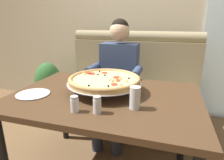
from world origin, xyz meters
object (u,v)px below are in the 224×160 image
at_px(diner_main, 117,74).
at_px(potted_plant, 49,84).
at_px(booth_bench, 130,93).
at_px(dining_table, 105,105).
at_px(plate_near_left, 33,93).
at_px(drinking_glass, 135,99).
at_px(pizza, 105,80).
at_px(shaker_oregano, 75,105).
at_px(shaker_pepper_flakes, 97,106).

bearing_deg(diner_main, potted_plant, 164.75).
distance_m(booth_bench, dining_table, 0.97).
distance_m(diner_main, plate_near_left, 0.92).
relative_size(booth_bench, plate_near_left, 6.66).
bearing_deg(drinking_glass, diner_main, 112.49).
bearing_deg(plate_near_left, drinking_glass, -1.06).
height_order(pizza, shaker_oregano, pizza).
bearing_deg(drinking_glass, booth_bench, 102.81).
distance_m(pizza, shaker_oregano, 0.37).
bearing_deg(booth_bench, pizza, -91.44).
height_order(booth_bench, drinking_glass, booth_bench).
bearing_deg(potted_plant, dining_table, -39.35).
distance_m(dining_table, plate_near_left, 0.54).
relative_size(pizza, potted_plant, 0.79).
distance_m(booth_bench, shaker_oregano, 1.30).
bearing_deg(plate_near_left, pizza, 22.88).
relative_size(pizza, plate_near_left, 2.30).
xyz_separation_m(shaker_oregano, drinking_glass, (0.33, 0.15, 0.02)).
xyz_separation_m(booth_bench, shaker_oregano, (-0.08, -1.24, 0.38)).
height_order(dining_table, shaker_oregano, shaker_oregano).
height_order(pizza, potted_plant, pizza).
distance_m(dining_table, pizza, 0.19).
relative_size(diner_main, drinking_glass, 9.02).
distance_m(shaker_pepper_flakes, drinking_glass, 0.24).
distance_m(shaker_oregano, potted_plant, 1.73).
distance_m(diner_main, potted_plant, 1.17).
bearing_deg(booth_bench, plate_near_left, -115.10).
xyz_separation_m(pizza, plate_near_left, (-0.49, -0.20, -0.08)).
xyz_separation_m(booth_bench, shaker_pepper_flakes, (0.05, -1.22, 0.38)).
height_order(diner_main, potted_plant, diner_main).
height_order(plate_near_left, potted_plant, plate_near_left).
bearing_deg(booth_bench, dining_table, -90.00).
xyz_separation_m(diner_main, plate_near_left, (-0.41, -0.82, 0.03)).
bearing_deg(plate_near_left, diner_main, 63.18).
relative_size(plate_near_left, potted_plant, 0.34).
relative_size(dining_table, shaker_pepper_flakes, 12.87).
bearing_deg(pizza, booth_bench, 88.56).
xyz_separation_m(shaker_pepper_flakes, shaker_oregano, (-0.13, -0.02, -0.00)).
xyz_separation_m(booth_bench, plate_near_left, (-0.51, -1.08, 0.35)).
bearing_deg(dining_table, plate_near_left, -164.04).
bearing_deg(plate_near_left, dining_table, 15.96).
bearing_deg(pizza, shaker_oregano, -99.56).
bearing_deg(shaker_oregano, shaker_pepper_flakes, 9.35).
distance_m(drinking_glass, potted_plant, 1.87).
xyz_separation_m(booth_bench, drinking_glass, (0.25, -1.10, 0.40)).
bearing_deg(drinking_glass, shaker_pepper_flakes, -148.14).
relative_size(dining_table, plate_near_left, 5.60).
bearing_deg(diner_main, plate_near_left, -116.82).
xyz_separation_m(booth_bench, pizza, (-0.02, -0.88, 0.43)).
bearing_deg(drinking_glass, dining_table, 147.47).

